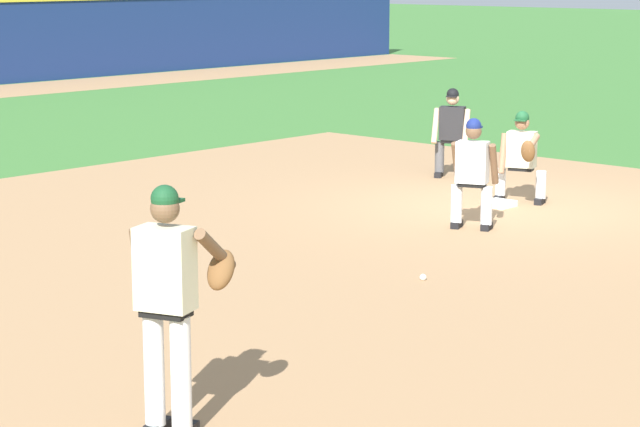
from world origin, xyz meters
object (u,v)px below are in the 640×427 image
first_baseman (522,153)px  baserunner (473,169)px  pitcher (170,295)px  umpire (452,129)px  first_base_bag (499,204)px  baseball (423,277)px

first_baseman → baserunner: 2.06m
pitcher → first_baseman: pitcher is taller
pitcher → umpire: pitcher is taller
first_baseman → umpire: 2.38m
first_base_bag → baserunner: bearing=-158.1°
pitcher → first_baseman: (9.44, 3.26, -0.33)m
baserunner → first_baseman: bearing=15.7°
baseball → baserunner: bearing=25.2°
pitcher → first_baseman: size_ratio=1.39×
first_baseman → baserunner: baserunner is taller
pitcher → umpire: (10.59, 5.35, -0.27)m
first_base_bag → baseball: (-4.13, -1.84, -0.01)m
first_baseman → umpire: size_ratio=0.92×
baserunner → umpire: 4.10m
pitcher → umpire: 11.87m
baserunner → first_base_bag: bearing=21.9°
baserunner → umpire: size_ratio=1.00×
first_base_bag → first_baseman: size_ratio=0.28×
umpire → first_baseman: bearing=-118.7°
first_base_bag → first_baseman: 0.82m
first_base_bag → pitcher: 9.65m
first_base_bag → umpire: size_ratio=0.26×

